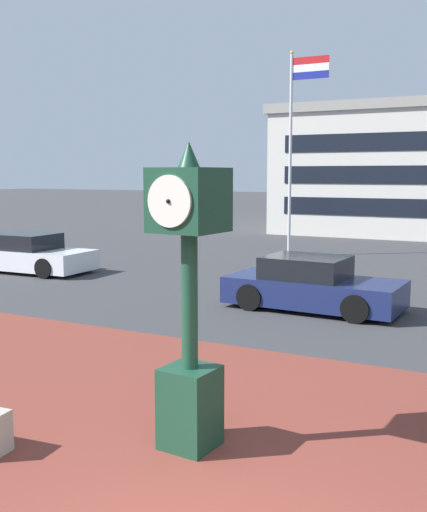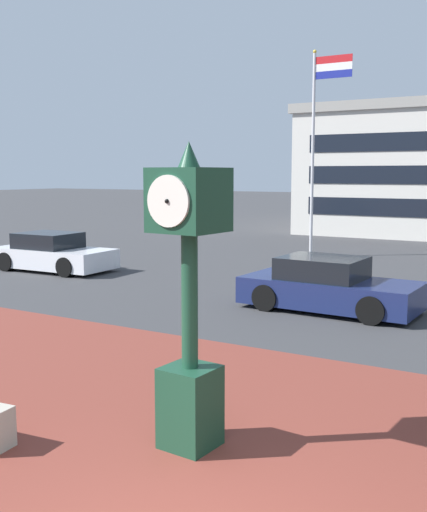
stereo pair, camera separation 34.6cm
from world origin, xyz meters
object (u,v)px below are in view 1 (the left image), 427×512
(car_street_far, at_px, (312,286))
(flagpole_primary, at_px, (294,138))
(street_clock, at_px, (190,294))
(car_street_near, at_px, (30,255))

(car_street_far, distance_m, flagpole_primary, 10.60)
(street_clock, xyz_separation_m, flagpole_primary, (-5.02, 16.98, 2.79))
(street_clock, relative_size, car_street_far, 0.86)
(car_street_near, height_order, car_street_far, same)
(car_street_far, height_order, flagpole_primary, flagpole_primary)
(car_street_near, bearing_deg, flagpole_primary, 138.51)
(street_clock, bearing_deg, flagpole_primary, 110.84)
(car_street_near, height_order, flagpole_primary, flagpole_primary)
(street_clock, xyz_separation_m, car_street_near, (-11.43, 9.15, -1.30))
(car_street_near, bearing_deg, car_street_far, 81.31)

